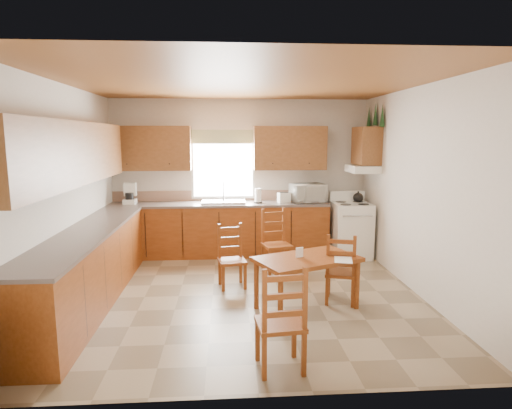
{
  "coord_description": "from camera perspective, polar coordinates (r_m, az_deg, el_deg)",
  "views": [
    {
      "loc": [
        -0.24,
        -5.36,
        2.05
      ],
      "look_at": [
        0.15,
        0.3,
        1.15
      ],
      "focal_mm": 30.0,
      "sensor_mm": 36.0,
      "label": 1
    }
  ],
  "objects": [
    {
      "name": "floor",
      "position": [
        5.74,
        -1.32,
        -11.9
      ],
      "size": [
        4.5,
        4.5,
        0.0
      ],
      "primitive_type": "plane",
      "color": "#827053",
      "rests_on": "ground"
    },
    {
      "name": "ceiling",
      "position": [
        5.4,
        -1.42,
        15.92
      ],
      "size": [
        4.5,
        4.5,
        0.0
      ],
      "primitive_type": "plane",
      "color": "brown",
      "rests_on": "floor"
    },
    {
      "name": "wall_left",
      "position": [
        5.77,
        -24.32,
        1.24
      ],
      "size": [
        4.5,
        4.5,
        0.0
      ],
      "primitive_type": "plane",
      "color": "beige",
      "rests_on": "floor"
    },
    {
      "name": "wall_right",
      "position": [
        5.95,
        20.84,
        1.67
      ],
      "size": [
        4.5,
        4.5,
        0.0
      ],
      "primitive_type": "plane",
      "color": "beige",
      "rests_on": "floor"
    },
    {
      "name": "wall_back",
      "position": [
        7.64,
        -2.13,
        3.77
      ],
      "size": [
        4.5,
        4.5,
        0.0
      ],
      "primitive_type": "plane",
      "color": "beige",
      "rests_on": "floor"
    },
    {
      "name": "wall_front",
      "position": [
        3.2,
        0.47,
        -3.67
      ],
      "size": [
        4.5,
        4.5,
        0.0
      ],
      "primitive_type": "plane",
      "color": "beige",
      "rests_on": "floor"
    },
    {
      "name": "lower_cab_back",
      "position": [
        7.49,
        -4.89,
        -3.43
      ],
      "size": [
        3.75,
        0.6,
        0.88
      ],
      "primitive_type": "cube",
      "color": "brown",
      "rests_on": "floor"
    },
    {
      "name": "lower_cab_left",
      "position": [
        5.71,
        -21.39,
        -7.99
      ],
      "size": [
        0.6,
        3.6,
        0.88
      ],
      "primitive_type": "cube",
      "color": "brown",
      "rests_on": "floor"
    },
    {
      "name": "counter_back",
      "position": [
        7.4,
        -4.94,
        0.05
      ],
      "size": [
        3.75,
        0.63,
        0.04
      ],
      "primitive_type": "cube",
      "color": "#5A4E48",
      "rests_on": "lower_cab_back"
    },
    {
      "name": "counter_left",
      "position": [
        5.6,
        -21.66,
        -3.48
      ],
      "size": [
        0.63,
        3.6,
        0.04
      ],
      "primitive_type": "cube",
      "color": "#5A4E48",
      "rests_on": "lower_cab_left"
    },
    {
      "name": "backsplash",
      "position": [
        7.67,
        -4.92,
        1.2
      ],
      "size": [
        3.75,
        0.01,
        0.18
      ],
      "primitive_type": "cube",
      "color": "#896852",
      "rests_on": "counter_back"
    },
    {
      "name": "upper_cab_back_left",
      "position": [
        7.56,
        -14.02,
        7.28
      ],
      "size": [
        1.41,
        0.33,
        0.75
      ],
      "primitive_type": "cube",
      "color": "brown",
      "rests_on": "wall_back"
    },
    {
      "name": "upper_cab_back_right",
      "position": [
        7.53,
        4.52,
        7.51
      ],
      "size": [
        1.25,
        0.33,
        0.75
      ],
      "primitive_type": "cube",
      "color": "brown",
      "rests_on": "wall_back"
    },
    {
      "name": "upper_cab_left",
      "position": [
        5.53,
        -23.58,
        6.24
      ],
      "size": [
        0.33,
        3.6,
        0.75
      ],
      "primitive_type": "cube",
      "color": "brown",
      "rests_on": "wall_left"
    },
    {
      "name": "upper_cab_stove",
      "position": [
        7.38,
        14.5,
        7.58
      ],
      "size": [
        0.33,
        0.62,
        0.62
      ],
      "primitive_type": "cube",
      "color": "brown",
      "rests_on": "wall_right"
    },
    {
      "name": "range_hood",
      "position": [
        7.39,
        14.01,
        4.64
      ],
      "size": [
        0.44,
        0.62,
        0.12
      ],
      "primitive_type": "cube",
      "color": "silver",
      "rests_on": "wall_right"
    },
    {
      "name": "window_frame",
      "position": [
        7.6,
        -4.41,
        5.23
      ],
      "size": [
        1.13,
        0.02,
        1.18
      ],
      "primitive_type": "cube",
      "color": "silver",
      "rests_on": "wall_back"
    },
    {
      "name": "window_pane",
      "position": [
        7.59,
        -4.41,
        5.22
      ],
      "size": [
        1.05,
        0.01,
        1.1
      ],
      "primitive_type": "cube",
      "color": "white",
      "rests_on": "wall_back"
    },
    {
      "name": "window_valance",
      "position": [
        7.55,
        -4.45,
        9.0
      ],
      "size": [
        1.19,
        0.01,
        0.24
      ],
      "primitive_type": "cube",
      "color": "#4C6C35",
      "rests_on": "wall_back"
    },
    {
      "name": "sink_basin",
      "position": [
        7.39,
        -4.36,
        0.36
      ],
      "size": [
        0.75,
        0.45,
        0.04
      ],
      "primitive_type": "cube",
      "color": "silver",
      "rests_on": "counter_back"
    },
    {
      "name": "pine_decal_a",
      "position": [
        7.13,
        16.49,
        11.31
      ],
      "size": [
        0.22,
        0.22,
        0.36
      ],
      "primitive_type": "cone",
      "color": "#1A4320",
      "rests_on": "wall_right"
    },
    {
      "name": "pine_decal_b",
      "position": [
        7.43,
        15.63,
        11.55
      ],
      "size": [
        0.22,
        0.22,
        0.36
      ],
      "primitive_type": "cone",
      "color": "#1A4320",
      "rests_on": "wall_right"
    },
    {
      "name": "pine_decal_c",
      "position": [
        7.73,
        14.82,
        11.18
      ],
      "size": [
        0.22,
        0.22,
        0.36
      ],
      "primitive_type": "cone",
      "color": "#1A4320",
      "rests_on": "wall_right"
    },
    {
      "name": "stove",
      "position": [
        7.52,
        12.55,
        -3.42
      ],
      "size": [
        0.62,
        0.64,
        0.91
      ],
      "primitive_type": "cube",
      "rotation": [
        0.0,
        0.0,
        -0.01
      ],
      "color": "silver",
      "rests_on": "floor"
    },
    {
      "name": "coffeemaker",
      "position": [
        7.57,
        -16.5,
        1.52
      ],
      "size": [
        0.29,
        0.32,
        0.38
      ],
      "primitive_type": "cube",
      "rotation": [
        0.0,
        0.0,
        -0.31
      ],
      "color": "silver",
      "rests_on": "counter_back"
    },
    {
      "name": "paper_towel",
      "position": [
        7.35,
        0.28,
        1.17
      ],
      "size": [
        0.13,
        0.13,
        0.25
      ],
      "primitive_type": "cylinder",
      "rotation": [
        0.0,
        0.0,
        -0.25
      ],
      "color": "white",
      "rests_on": "counter_back"
    },
    {
      "name": "toaster",
      "position": [
        7.43,
        3.76,
        0.93
      ],
      "size": [
        0.24,
        0.19,
        0.17
      ],
      "primitive_type": "cube",
      "rotation": [
        0.0,
        0.0,
        0.3
      ],
      "color": "silver",
      "rests_on": "counter_back"
    },
    {
      "name": "microwave",
      "position": [
        7.51,
        6.92,
        1.53
      ],
      "size": [
        0.61,
        0.5,
        0.32
      ],
      "primitive_type": "imported",
      "rotation": [
        0.0,
        0.0,
        0.25
      ],
      "color": "silver",
      "rests_on": "counter_back"
    },
    {
      "name": "dining_table",
      "position": [
        5.24,
        6.79,
        -10.36
      ],
      "size": [
        1.36,
        1.1,
        0.64
      ],
      "primitive_type": "cube",
      "rotation": [
        0.0,
        0.0,
        0.42
      ],
      "color": "brown",
      "rests_on": "floor"
    },
    {
      "name": "chair_near_left",
      "position": [
        5.46,
        11.24,
        -8.3
      ],
      "size": [
        0.45,
        0.44,
        0.88
      ],
      "primitive_type": "cube",
      "rotation": [
        0.0,
        0.0,
        2.86
      ],
      "color": "brown",
      "rests_on": "floor"
    },
    {
      "name": "chair_near_right",
      "position": [
        3.89,
        3.24,
        -14.71
      ],
      "size": [
        0.45,
        0.43,
        0.97
      ],
      "primitive_type": "cube",
      "rotation": [
        0.0,
        0.0,
        3.25
      ],
      "color": "brown",
      "rests_on": "floor"
    },
    {
      "name": "chair_far_left",
      "position": [
        5.89,
        -3.21,
        -6.98
      ],
      "size": [
        0.41,
        0.4,
        0.86
      ],
      "primitive_type": "cube",
      "rotation": [
        0.0,
        0.0,
        0.18
      ],
      "color": "brown",
      "rests_on": "floor"
    },
    {
      "name": "chair_far_right",
      "position": [
        6.55,
        2.8,
        -4.9
      ],
      "size": [
        0.48,
        0.46,
        0.95
      ],
      "primitive_type": "cube",
      "rotation": [
        0.0,
        0.0,
        0.24
      ],
      "color": "brown",
      "rests_on": "floor"
    },
    {
      "name": "table_paper",
      "position": [
        5.1,
        11.56,
        -7.24
      ],
      "size": [
        0.26,
        0.31,
        0.0
      ],
      "primitive_type": "cube",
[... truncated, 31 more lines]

